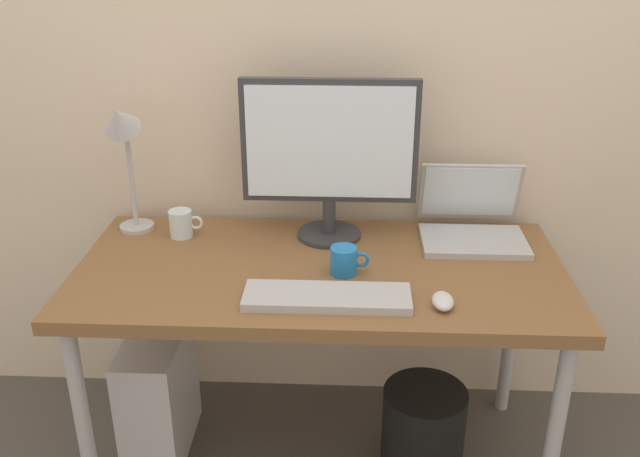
# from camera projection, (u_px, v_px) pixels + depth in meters

# --- Properties ---
(ground_plane) EXTENTS (6.00, 6.00, 0.00)m
(ground_plane) POSITION_uv_depth(u_px,v_px,m) (320.00, 455.00, 2.29)
(ground_plane) COLOR #4C4742
(back_wall) EXTENTS (4.40, 0.04, 2.60)m
(back_wall) POSITION_uv_depth(u_px,v_px,m) (326.00, 34.00, 2.13)
(back_wall) COLOR beige
(back_wall) RESTS_ON ground_plane
(desk) EXTENTS (1.41, 0.68, 0.70)m
(desk) POSITION_uv_depth(u_px,v_px,m) (320.00, 285.00, 2.03)
(desk) COLOR brown
(desk) RESTS_ON ground_plane
(monitor) EXTENTS (0.53, 0.20, 0.50)m
(monitor) POSITION_uv_depth(u_px,v_px,m) (329.00, 151.00, 2.08)
(monitor) COLOR #333338
(monitor) RESTS_ON desk
(laptop) EXTENTS (0.32, 0.29, 0.22)m
(laptop) POSITION_uv_depth(u_px,v_px,m) (472.00, 220.00, 2.17)
(laptop) COLOR #B2B2B7
(laptop) RESTS_ON desk
(desk_lamp) EXTENTS (0.11, 0.16, 0.44)m
(desk_lamp) POSITION_uv_depth(u_px,v_px,m) (123.00, 140.00, 2.10)
(desk_lamp) COLOR #B2B2B7
(desk_lamp) RESTS_ON desk
(keyboard) EXTENTS (0.44, 0.14, 0.02)m
(keyboard) POSITION_uv_depth(u_px,v_px,m) (327.00, 297.00, 1.82)
(keyboard) COLOR #B2B2B7
(keyboard) RESTS_ON desk
(mouse) EXTENTS (0.06, 0.09, 0.03)m
(mouse) POSITION_uv_depth(u_px,v_px,m) (443.00, 301.00, 1.79)
(mouse) COLOR silver
(mouse) RESTS_ON desk
(coffee_mug) EXTENTS (0.11, 0.08, 0.08)m
(coffee_mug) POSITION_uv_depth(u_px,v_px,m) (344.00, 261.00, 1.95)
(coffee_mug) COLOR #1E72BF
(coffee_mug) RESTS_ON desk
(glass_cup) EXTENTS (0.11, 0.07, 0.09)m
(glass_cup) POSITION_uv_depth(u_px,v_px,m) (182.00, 224.00, 2.18)
(glass_cup) COLOR silver
(glass_cup) RESTS_ON desk
(computer_tower) EXTENTS (0.18, 0.36, 0.42)m
(computer_tower) POSITION_uv_depth(u_px,v_px,m) (159.00, 394.00, 2.25)
(computer_tower) COLOR silver
(computer_tower) RESTS_ON ground_plane
(wastebasket) EXTENTS (0.26, 0.26, 0.30)m
(wastebasket) POSITION_uv_depth(u_px,v_px,m) (423.00, 431.00, 2.18)
(wastebasket) COLOR black
(wastebasket) RESTS_ON ground_plane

